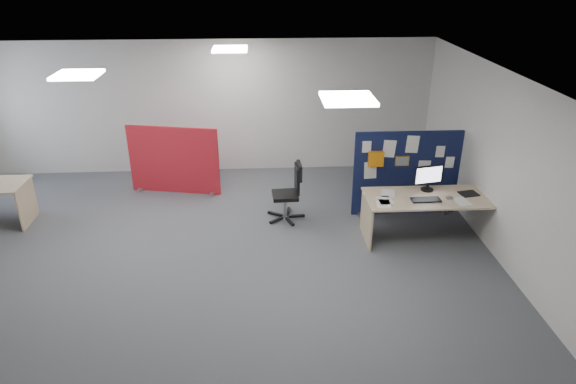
{
  "coord_description": "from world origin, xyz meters",
  "views": [
    {
      "loc": [
        0.98,
        -6.72,
        4.17
      ],
      "look_at": [
        1.38,
        0.1,
        1.0
      ],
      "focal_mm": 32.0,
      "sensor_mm": 36.0,
      "label": 1
    }
  ],
  "objects_px": {
    "navy_divider": "(405,173)",
    "monitor_main": "(429,177)",
    "red_divider": "(174,161)",
    "office_chair": "(291,188)",
    "main_desk": "(425,205)"
  },
  "relations": [
    {
      "from": "navy_divider",
      "to": "monitor_main",
      "type": "distance_m",
      "value": 0.7
    },
    {
      "from": "navy_divider",
      "to": "red_divider",
      "type": "distance_m",
      "value": 4.26
    },
    {
      "from": "navy_divider",
      "to": "office_chair",
      "type": "relative_size",
      "value": 1.82
    },
    {
      "from": "main_desk",
      "to": "office_chair",
      "type": "bearing_deg",
      "value": 160.17
    },
    {
      "from": "navy_divider",
      "to": "monitor_main",
      "type": "xyz_separation_m",
      "value": [
        0.19,
        -0.64,
        0.2
      ]
    },
    {
      "from": "monitor_main",
      "to": "red_divider",
      "type": "distance_m",
      "value": 4.65
    },
    {
      "from": "main_desk",
      "to": "red_divider",
      "type": "xyz_separation_m",
      "value": [
        -4.22,
        1.97,
        0.08
      ]
    },
    {
      "from": "monitor_main",
      "to": "office_chair",
      "type": "bearing_deg",
      "value": 154.08
    },
    {
      "from": "office_chair",
      "to": "navy_divider",
      "type": "bearing_deg",
      "value": -0.17
    },
    {
      "from": "red_divider",
      "to": "office_chair",
      "type": "height_order",
      "value": "red_divider"
    },
    {
      "from": "navy_divider",
      "to": "monitor_main",
      "type": "height_order",
      "value": "navy_divider"
    },
    {
      "from": "main_desk",
      "to": "navy_divider",
      "type": "bearing_deg",
      "value": 98.13
    },
    {
      "from": "main_desk",
      "to": "office_chair",
      "type": "height_order",
      "value": "office_chair"
    },
    {
      "from": "main_desk",
      "to": "red_divider",
      "type": "bearing_deg",
      "value": 154.96
    },
    {
      "from": "office_chair",
      "to": "main_desk",
      "type": "bearing_deg",
      "value": -22.77
    }
  ]
}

